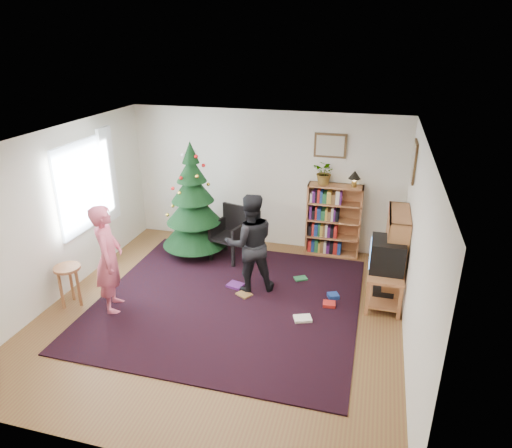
% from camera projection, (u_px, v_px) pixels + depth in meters
% --- Properties ---
extents(floor, '(5.00, 5.00, 0.00)m').
position_uv_depth(floor, '(222.00, 312.00, 6.56)').
color(floor, brown).
rests_on(floor, ground).
extents(ceiling, '(5.00, 5.00, 0.00)m').
position_uv_depth(ceiling, '(216.00, 140.00, 5.59)').
color(ceiling, white).
rests_on(ceiling, wall_back).
extents(wall_back, '(5.00, 0.02, 2.50)m').
position_uv_depth(wall_back, '(265.00, 180.00, 8.30)').
color(wall_back, silver).
rests_on(wall_back, floor).
extents(wall_front, '(5.00, 0.02, 2.50)m').
position_uv_depth(wall_front, '(121.00, 348.00, 3.85)').
color(wall_front, silver).
rests_on(wall_front, floor).
extents(wall_left, '(0.02, 5.00, 2.50)m').
position_uv_depth(wall_left, '(58.00, 215.00, 6.67)').
color(wall_left, silver).
rests_on(wall_left, floor).
extents(wall_right, '(0.02, 5.00, 2.50)m').
position_uv_depth(wall_right, '(416.00, 255.00, 5.48)').
color(wall_right, silver).
rests_on(wall_right, floor).
extents(rug, '(3.80, 3.60, 0.02)m').
position_uv_depth(rug, '(229.00, 301.00, 6.82)').
color(rug, black).
rests_on(rug, floor).
extents(window_pane, '(0.04, 1.20, 1.40)m').
position_uv_depth(window_pane, '(82.00, 187.00, 7.10)').
color(window_pane, silver).
rests_on(window_pane, wall_left).
extents(curtain, '(0.06, 0.35, 1.60)m').
position_uv_depth(curtain, '(109.00, 175.00, 7.72)').
color(curtain, white).
rests_on(curtain, wall_left).
extents(picture_back, '(0.55, 0.03, 0.42)m').
position_uv_depth(picture_back, '(330.00, 146.00, 7.74)').
color(picture_back, '#4C3319').
rests_on(picture_back, wall_back).
extents(picture_right, '(0.03, 0.50, 0.60)m').
position_uv_depth(picture_right, '(414.00, 161.00, 6.77)').
color(picture_right, '#4C3319').
rests_on(picture_right, wall_right).
extents(christmas_tree, '(1.14, 1.14, 2.07)m').
position_uv_depth(christmas_tree, '(193.00, 210.00, 7.96)').
color(christmas_tree, '#3F2816').
rests_on(christmas_tree, rug).
extents(bookshelf_back, '(0.95, 0.30, 1.30)m').
position_uv_depth(bookshelf_back, '(334.00, 219.00, 8.07)').
color(bookshelf_back, '#A16739').
rests_on(bookshelf_back, floor).
extents(bookshelf_right, '(0.30, 0.95, 1.30)m').
position_uv_depth(bookshelf_right, '(395.00, 252.00, 6.87)').
color(bookshelf_right, '#A16739').
rests_on(bookshelf_right, floor).
extents(tv_stand, '(0.50, 0.90, 0.55)m').
position_uv_depth(tv_stand, '(384.00, 282.00, 6.70)').
color(tv_stand, '#A16739').
rests_on(tv_stand, floor).
extents(crt_tv, '(0.49, 0.52, 0.46)m').
position_uv_depth(crt_tv, '(387.00, 255.00, 6.53)').
color(crt_tv, black).
rests_on(crt_tv, tv_stand).
extents(armchair, '(0.64, 0.65, 0.95)m').
position_uv_depth(armchair, '(231.00, 230.00, 8.01)').
color(armchair, black).
rests_on(armchair, rug).
extents(stool, '(0.38, 0.38, 0.63)m').
position_uv_depth(stool, '(68.00, 275.00, 6.57)').
color(stool, '#A16739').
rests_on(stool, floor).
extents(person_standing, '(0.57, 0.68, 1.60)m').
position_uv_depth(person_standing, '(109.00, 259.00, 6.36)').
color(person_standing, '#CF536B').
rests_on(person_standing, rug).
extents(person_by_chair, '(0.94, 0.86, 1.57)m').
position_uv_depth(person_by_chair, '(250.00, 243.00, 6.87)').
color(person_by_chair, black).
rests_on(person_by_chair, rug).
extents(potted_plant, '(0.48, 0.46, 0.42)m').
position_uv_depth(potted_plant, '(325.00, 172.00, 7.80)').
color(potted_plant, gray).
rests_on(potted_plant, bookshelf_back).
extents(table_lamp, '(0.21, 0.21, 0.28)m').
position_uv_depth(table_lamp, '(355.00, 176.00, 7.68)').
color(table_lamp, '#A57F33').
rests_on(table_lamp, bookshelf_back).
extents(floor_clutter, '(2.28, 1.32, 0.08)m').
position_uv_depth(floor_clutter, '(302.00, 295.00, 6.92)').
color(floor_clutter, '#A51E19').
rests_on(floor_clutter, rug).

